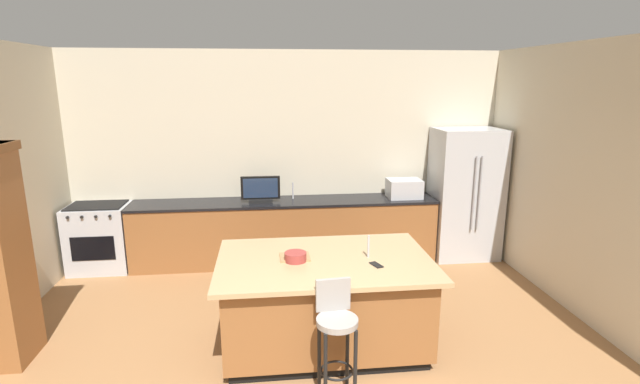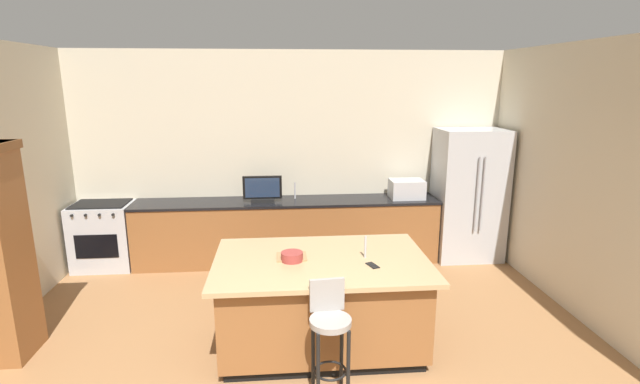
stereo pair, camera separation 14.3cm
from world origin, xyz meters
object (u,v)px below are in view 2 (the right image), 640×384
(microwave, at_px, (407,189))
(cutting_board, at_px, (292,257))
(refrigerator, at_px, (468,195))
(range_oven, at_px, (104,235))
(fruit_bowl, at_px, (292,257))
(kitchen_island, at_px, (321,301))
(tv_monitor, at_px, (262,190))
(bar_stool_center, at_px, (330,330))
(cell_phone, at_px, (373,265))

(microwave, xyz_separation_m, cutting_board, (-1.73, -2.20, -0.13))
(refrigerator, distance_m, range_oven, 5.23)
(fruit_bowl, bearing_deg, kitchen_island, 4.18)
(kitchen_island, distance_m, microwave, 2.74)
(refrigerator, height_order, tv_monitor, refrigerator)
(kitchen_island, height_order, microwave, microwave)
(kitchen_island, height_order, bar_stool_center, bar_stool_center)
(fruit_bowl, distance_m, cell_phone, 0.77)
(range_oven, distance_m, cell_phone, 4.15)
(range_oven, bearing_deg, fruit_bowl, -41.53)
(kitchen_island, bearing_deg, bar_stool_center, -90.22)
(microwave, relative_size, bar_stool_center, 0.48)
(kitchen_island, height_order, tv_monitor, tv_monitor)
(cutting_board, bearing_deg, refrigerator, 39.19)
(microwave, height_order, fruit_bowl, microwave)
(range_oven, relative_size, cutting_board, 3.24)
(kitchen_island, xyz_separation_m, cell_phone, (0.46, -0.21, 0.45))
(range_oven, xyz_separation_m, cell_phone, (3.31, -2.47, 0.45))
(range_oven, relative_size, cell_phone, 6.22)
(cutting_board, bearing_deg, range_oven, 139.47)
(kitchen_island, xyz_separation_m, bar_stool_center, (-0.00, -0.80, 0.14))
(microwave, bearing_deg, cell_phone, -111.75)
(kitchen_island, distance_m, tv_monitor, 2.38)
(kitchen_island, relative_size, cell_phone, 13.74)
(tv_monitor, xyz_separation_m, fruit_bowl, (0.35, -2.23, -0.13))
(tv_monitor, bearing_deg, kitchen_island, -74.07)
(bar_stool_center, height_order, fruit_bowl, bar_stool_center)
(refrigerator, bearing_deg, kitchen_island, -136.80)
(tv_monitor, distance_m, bar_stool_center, 3.10)
(microwave, bearing_deg, tv_monitor, -178.57)
(refrigerator, distance_m, cutting_board, 3.41)
(kitchen_island, relative_size, refrigerator, 1.08)
(range_oven, bearing_deg, cutting_board, -40.53)
(kitchen_island, xyz_separation_m, refrigerator, (2.36, 2.21, 0.49))
(refrigerator, bearing_deg, cell_phone, -128.07)
(refrigerator, distance_m, microwave, 0.92)
(refrigerator, bearing_deg, tv_monitor, -179.88)
(kitchen_island, distance_m, refrigerator, 3.27)
(kitchen_island, relative_size, fruit_bowl, 9.83)
(kitchen_island, xyz_separation_m, range_oven, (-2.85, 2.26, 0.00))
(range_oven, xyz_separation_m, fruit_bowl, (2.57, -2.28, 0.49))
(fruit_bowl, distance_m, cutting_board, 0.09)
(kitchen_island, height_order, cell_phone, cell_phone)
(cell_phone, height_order, cutting_board, cutting_board)
(fruit_bowl, bearing_deg, tv_monitor, 98.88)
(microwave, height_order, cutting_board, microwave)
(microwave, relative_size, cutting_board, 1.67)
(range_oven, height_order, cutting_board, range_oven)
(tv_monitor, bearing_deg, cell_phone, -65.74)
(kitchen_island, distance_m, fruit_bowl, 0.56)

